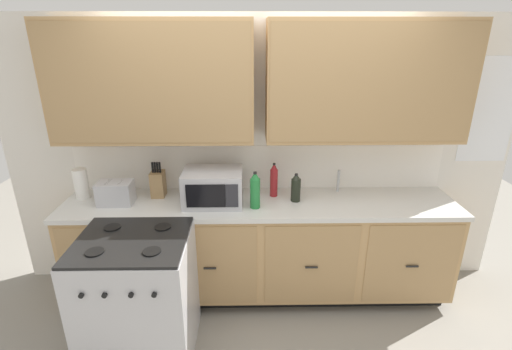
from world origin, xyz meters
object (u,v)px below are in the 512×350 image
object	(u,v)px
bottle_dark	(296,188)
paper_towel_roll	(81,184)
toaster	(116,193)
knife_block	(158,183)
microwave	(213,187)
bottle_green	(255,190)
bottle_red	(274,180)
stove_range	(139,296)

from	to	relation	value
bottle_dark	paper_towel_roll	bearing A→B (deg)	177.12
toaster	knife_block	bearing A→B (deg)	25.34
microwave	paper_towel_roll	bearing A→B (deg)	174.10
bottle_green	bottle_red	bearing A→B (deg)	54.58
bottle_dark	bottle_red	distance (m)	0.21
microwave	bottle_dark	size ratio (longest dim) A/B	1.98
microwave	toaster	world-z (taller)	microwave
microwave	bottle_dark	bearing A→B (deg)	2.11
bottle_dark	bottle_red	bearing A→B (deg)	148.61
bottle_green	bottle_dark	bearing A→B (deg)	19.85
microwave	bottle_red	xyz separation A→B (m)	(0.51, 0.13, 0.00)
stove_range	bottle_dark	bearing A→B (deg)	28.48
knife_block	bottle_red	distance (m)	0.99
stove_range	microwave	bearing A→B (deg)	50.95
stove_range	bottle_green	xyz separation A→B (m)	(0.85, 0.52, 0.60)
microwave	bottle_red	distance (m)	0.53
knife_block	bottle_green	world-z (taller)	knife_block
bottle_red	knife_block	bearing A→B (deg)	179.26
paper_towel_roll	bottle_green	bearing A→B (deg)	-8.29
knife_block	paper_towel_roll	world-z (taller)	knife_block
toaster	knife_block	distance (m)	0.35
toaster	bottle_green	bearing A→B (deg)	-4.72
paper_towel_roll	microwave	bearing A→B (deg)	-5.90
bottle_green	paper_towel_roll	bearing A→B (deg)	171.71
microwave	toaster	size ratio (longest dim) A/B	1.71
stove_range	paper_towel_roll	xyz separation A→B (m)	(-0.63, 0.73, 0.58)
toaster	bottle_red	bearing A→B (deg)	5.95
knife_block	bottle_dark	size ratio (longest dim) A/B	1.28
bottle_dark	knife_block	bearing A→B (deg)	174.11
knife_block	bottle_green	size ratio (longest dim) A/B	1.01
stove_range	bottle_red	size ratio (longest dim) A/B	3.20
stove_range	bottle_green	distance (m)	1.16
microwave	stove_range	bearing A→B (deg)	-129.05
bottle_green	bottle_dark	world-z (taller)	bottle_green
bottle_red	bottle_dark	bearing A→B (deg)	-31.39
bottle_green	bottle_dark	size ratio (longest dim) A/B	1.27
toaster	bottle_red	distance (m)	1.32
bottle_dark	bottle_red	world-z (taller)	bottle_red
stove_range	knife_block	xyz separation A→B (m)	(0.02, 0.76, 0.57)
microwave	knife_block	bearing A→B (deg)	163.27
stove_range	knife_block	size ratio (longest dim) A/B	3.06
toaster	knife_block	xyz separation A→B (m)	(0.32, 0.15, 0.02)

